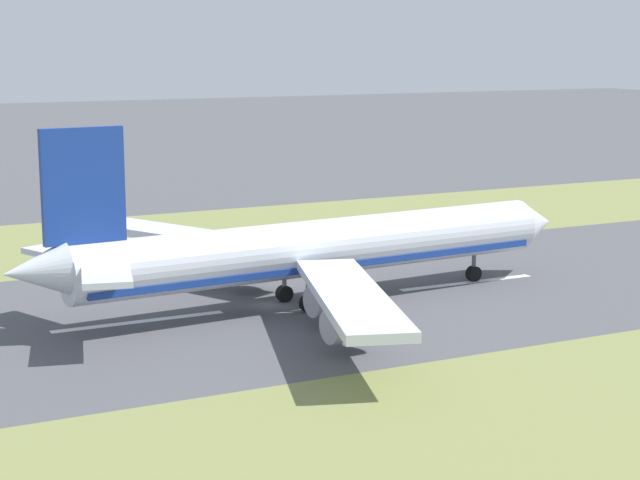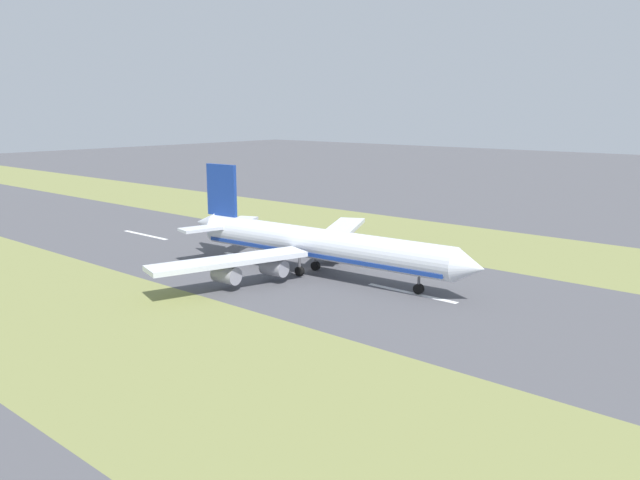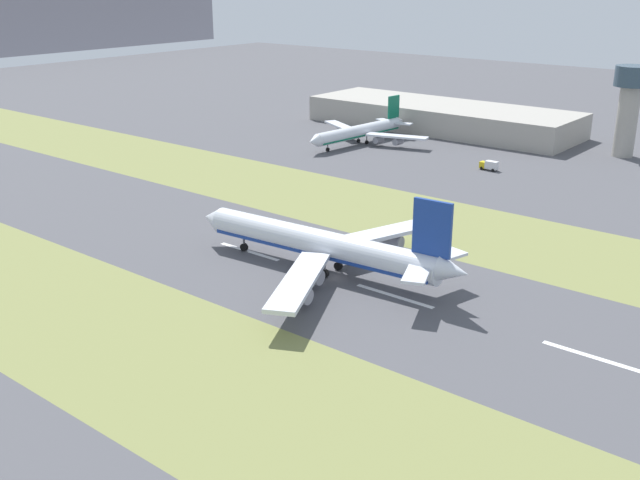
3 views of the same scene
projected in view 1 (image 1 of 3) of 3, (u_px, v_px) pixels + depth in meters
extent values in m
plane|color=#4C4C51|center=(273.00, 306.00, 115.23)|extent=(800.00, 800.00, 0.00)
cube|color=olive|center=(147.00, 238.00, 154.82)|extent=(40.00, 600.00, 0.01)
cube|color=olive|center=(531.00, 444.00, 75.63)|extent=(40.00, 600.00, 0.01)
cube|color=silver|center=(139.00, 322.00, 108.69)|extent=(1.20, 18.00, 0.01)
cube|color=silver|center=(467.00, 283.00, 126.22)|extent=(1.20, 18.00, 0.01)
cylinder|color=silver|center=(320.00, 247.00, 115.27)|extent=(10.21, 56.29, 6.00)
cone|color=silver|center=(534.00, 223.00, 130.62)|extent=(6.24, 5.43, 5.88)
cone|color=silver|center=(35.00, 271.00, 99.51)|extent=(5.54, 6.37, 5.10)
cube|color=navy|center=(320.00, 262.00, 115.57)|extent=(9.74, 54.04, 0.70)
cube|color=silver|center=(192.00, 237.00, 126.57)|extent=(28.65, 18.24, 0.90)
cube|color=silver|center=(350.00, 296.00, 97.02)|extent=(29.45, 14.52, 0.90)
cylinder|color=#93939E|center=(249.00, 267.00, 121.47)|extent=(3.55, 5.03, 3.20)
cylinder|color=#93939E|center=(189.00, 256.00, 127.30)|extent=(3.55, 5.03, 3.20)
cylinder|color=#93939E|center=(332.00, 299.00, 106.27)|extent=(3.55, 5.03, 3.20)
cylinder|color=#93939E|center=(351.00, 324.00, 96.91)|extent=(3.55, 5.03, 3.20)
cube|color=navy|center=(83.00, 186.00, 100.62)|extent=(1.40, 8.04, 11.00)
cube|color=silver|center=(68.00, 254.00, 106.64)|extent=(10.92, 7.87, 0.60)
cube|color=silver|center=(106.00, 274.00, 97.35)|extent=(10.76, 6.64, 0.60)
cylinder|color=#59595E|center=(474.00, 260.00, 126.66)|extent=(0.50, 0.50, 3.20)
cylinder|color=black|center=(474.00, 274.00, 126.96)|extent=(1.03, 1.86, 1.80)
cylinder|color=#59595E|center=(284.00, 279.00, 116.63)|extent=(0.50, 0.50, 3.20)
cylinder|color=black|center=(284.00, 294.00, 116.93)|extent=(1.03, 1.86, 1.80)
cylinder|color=#59595E|center=(308.00, 289.00, 112.24)|extent=(0.50, 0.50, 3.20)
cylinder|color=black|center=(308.00, 303.00, 112.54)|extent=(1.03, 1.86, 1.80)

